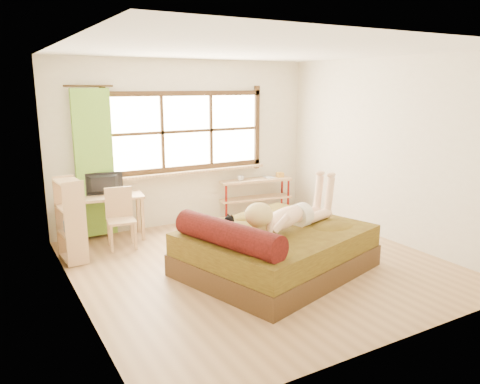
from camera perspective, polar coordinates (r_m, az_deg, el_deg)
floor at (r=6.22m, az=2.21°, el=-8.72°), size 4.50×4.50×0.00m
ceiling at (r=5.80m, az=2.45°, el=16.93°), size 4.50×4.50×0.00m
wall_back at (r=7.84m, az=-6.48°, el=5.93°), size 4.50×0.00×4.50m
wall_front at (r=4.17m, az=18.98°, el=-0.90°), size 4.50×0.00×4.50m
wall_left at (r=5.05m, az=-19.85°, el=1.38°), size 0.00×4.50×4.50m
wall_right at (r=7.29m, az=17.54°, el=4.90°), size 0.00×4.50×4.50m
window at (r=7.79m, az=-6.42°, el=7.07°), size 2.80×0.16×1.46m
curtain at (r=7.28m, az=-17.33°, el=3.30°), size 0.55×0.10×2.20m
bed at (r=5.89m, az=4.07°, el=-6.96°), size 2.57×2.28×0.82m
woman at (r=5.80m, az=6.01°, el=-1.37°), size 1.58×0.85×0.65m
kitten at (r=5.54m, az=-2.31°, el=-4.11°), size 0.35×0.22×0.26m
desk at (r=7.23m, az=-16.10°, el=-1.16°), size 1.16×0.66×0.69m
monitor at (r=7.23m, az=-16.32°, el=0.90°), size 0.59×0.16×0.33m
chair at (r=6.94m, az=-14.40°, el=-2.65°), size 0.44×0.44×0.86m
pipe_shelf at (r=8.39m, az=1.95°, el=0.44°), size 1.34×0.52×0.74m
cup at (r=8.19m, az=0.09°, el=1.70°), size 0.13×0.13×0.09m
book at (r=8.45m, az=3.03°, el=1.78°), size 0.19×0.24×0.02m
bookshelf at (r=6.52m, az=-19.94°, el=-3.24°), size 0.31×0.50×1.11m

